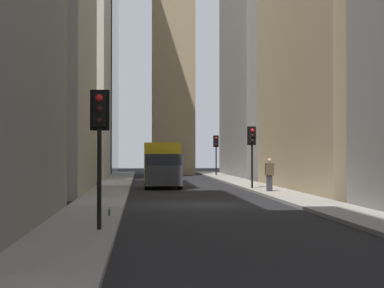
% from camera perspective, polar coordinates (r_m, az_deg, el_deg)
% --- Properties ---
extents(ground_plane, '(135.00, 135.00, 0.00)m').
position_cam_1_polar(ground_plane, '(27.06, 1.25, -5.44)').
color(ground_plane, black).
extents(sidewalk_right, '(90.00, 2.20, 0.14)m').
position_cam_1_polar(sidewalk_right, '(26.97, -8.35, -5.29)').
color(sidewalk_right, gray).
rests_on(sidewalk_right, ground_plane).
extents(sidewalk_left, '(90.00, 2.20, 0.14)m').
position_cam_1_polar(sidewalk_left, '(27.87, 10.53, -5.14)').
color(sidewalk_left, gray).
rests_on(sidewalk_left, ground_plane).
extents(building_left_far, '(17.43, 10.00, 20.73)m').
position_cam_1_polar(building_left_far, '(60.41, 8.25, 6.94)').
color(building_left_far, gray).
rests_on(building_left_far, ground_plane).
extents(delivery_truck, '(6.46, 2.25, 2.84)m').
position_cam_1_polar(delivery_truck, '(40.45, -2.70, -1.86)').
color(delivery_truck, yellow).
rests_on(delivery_truck, ground_plane).
extents(sedan_red, '(4.30, 1.78, 1.42)m').
position_cam_1_polar(sedan_red, '(51.14, -3.11, -2.55)').
color(sedan_red, maroon).
rests_on(sedan_red, ground_plane).
extents(traffic_light_foreground, '(0.43, 0.52, 3.73)m').
position_cam_1_polar(traffic_light_foreground, '(17.06, -8.32, 1.58)').
color(traffic_light_foreground, black).
rests_on(traffic_light_foreground, sidewalk_right).
extents(traffic_light_midblock, '(0.43, 0.52, 3.62)m').
position_cam_1_polar(traffic_light_midblock, '(37.35, 5.41, 0.11)').
color(traffic_light_midblock, black).
rests_on(traffic_light_midblock, sidewalk_left).
extents(traffic_light_far_junction, '(0.43, 0.52, 3.73)m').
position_cam_1_polar(traffic_light_far_junction, '(59.28, 2.18, -0.18)').
color(traffic_light_far_junction, black).
rests_on(traffic_light_far_junction, sidewalk_left).
extents(pedestrian, '(0.26, 0.44, 1.77)m').
position_cam_1_polar(pedestrian, '(34.30, 6.97, -2.62)').
color(pedestrian, '#33333D').
rests_on(pedestrian, sidewalk_left).
extents(discarded_bottle, '(0.07, 0.07, 0.27)m').
position_cam_1_polar(discarded_bottle, '(20.83, -7.44, -6.11)').
color(discarded_bottle, '#236033').
rests_on(discarded_bottle, sidewalk_right).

